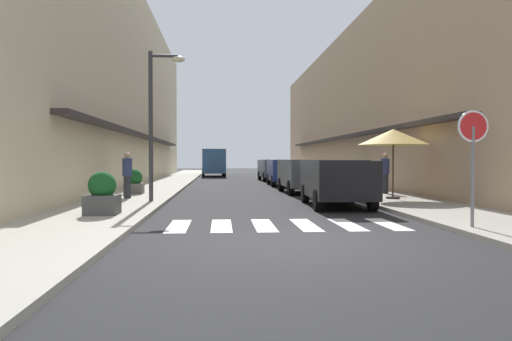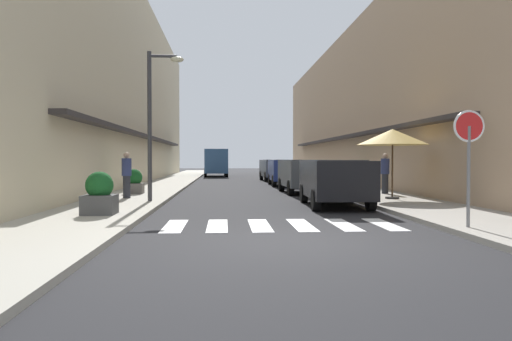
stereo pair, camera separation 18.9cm
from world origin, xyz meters
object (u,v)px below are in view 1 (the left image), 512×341
(parked_car_mid, at_px, (304,172))
(parked_car_near, at_px, (336,177))
(planter_far, at_px, (336,175))
(pedestrian_walking_near, at_px, (127,174))
(parked_car_distant, at_px, (274,168))
(planter_corner, at_px, (102,195))
(pedestrian_walking_far, at_px, (385,172))
(street_lamp, at_px, (157,109))
(cafe_umbrella, at_px, (393,137))
(parked_car_far, at_px, (285,169))
(planter_midblock, at_px, (134,182))
(round_street_sign, at_px, (473,138))
(delivery_van, at_px, (213,160))

(parked_car_mid, bearing_deg, parked_car_near, -90.00)
(planter_far, relative_size, pedestrian_walking_near, 0.74)
(parked_car_distant, xyz_separation_m, planter_corner, (-6.58, -21.41, -0.31))
(pedestrian_walking_far, bearing_deg, planter_corner, -96.57)
(planter_corner, bearing_deg, parked_car_mid, 53.88)
(street_lamp, distance_m, cafe_umbrella, 8.16)
(parked_car_near, distance_m, parked_car_far, 12.46)
(cafe_umbrella, relative_size, planter_corner, 2.30)
(planter_midblock, bearing_deg, planter_corner, -86.21)
(planter_far, height_order, pedestrian_walking_near, pedestrian_walking_near)
(street_lamp, relative_size, planter_far, 4.10)
(round_street_sign, relative_size, planter_midblock, 2.41)
(planter_far, xyz_separation_m, pedestrian_walking_near, (-9.29, -7.76, 0.30))
(parked_car_near, bearing_deg, round_street_sign, -75.61)
(street_lamp, distance_m, pedestrian_walking_near, 2.83)
(parked_car_distant, distance_m, pedestrian_walking_far, 14.78)
(round_street_sign, xyz_separation_m, pedestrian_walking_near, (-8.40, 8.12, -0.96))
(planter_corner, bearing_deg, street_lamp, 77.51)
(parked_car_far, relative_size, round_street_sign, 1.70)
(delivery_van, relative_size, planter_midblock, 5.57)
(street_lamp, distance_m, planter_corner, 4.74)
(parked_car_far, bearing_deg, planter_midblock, -132.19)
(cafe_umbrella, bearing_deg, parked_car_far, 102.27)
(parked_car_mid, xyz_separation_m, planter_midblock, (-7.08, -1.53, -0.34))
(parked_car_mid, distance_m, pedestrian_walking_near, 7.89)
(pedestrian_walking_near, bearing_deg, parked_car_distant, 93.27)
(planter_midblock, bearing_deg, planter_far, 30.31)
(parked_car_near, bearing_deg, parked_car_far, 90.00)
(parked_car_near, xyz_separation_m, planter_far, (2.36, 10.17, -0.26))
(parked_car_mid, bearing_deg, pedestrian_walking_near, -151.45)
(round_street_sign, height_order, pedestrian_walking_far, round_street_sign)
(parked_car_far, height_order, cafe_umbrella, cafe_umbrella)
(parked_car_distant, xyz_separation_m, planter_far, (2.36, -8.40, -0.26))
(planter_midblock, bearing_deg, parked_car_mid, 12.21)
(parked_car_mid, height_order, cafe_umbrella, cafe_umbrella)
(parked_car_distant, relative_size, planter_corner, 4.15)
(planter_far, bearing_deg, pedestrian_walking_far, -84.45)
(round_street_sign, height_order, planter_midblock, round_street_sign)
(parked_car_far, relative_size, cafe_umbrella, 1.64)
(parked_car_distant, relative_size, round_street_sign, 1.87)
(cafe_umbrella, bearing_deg, planter_far, 90.09)
(round_street_sign, relative_size, planter_far, 1.98)
(parked_car_near, bearing_deg, planter_corner, -156.64)
(street_lamp, distance_m, pedestrian_walking_far, 9.44)
(pedestrian_walking_far, bearing_deg, parked_car_near, -78.42)
(parked_car_near, height_order, delivery_van, delivery_van)
(planter_corner, height_order, pedestrian_walking_far, pedestrian_walking_far)
(round_street_sign, distance_m, pedestrian_walking_near, 11.72)
(round_street_sign, bearing_deg, planter_far, 86.77)
(parked_car_far, relative_size, delivery_van, 0.74)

